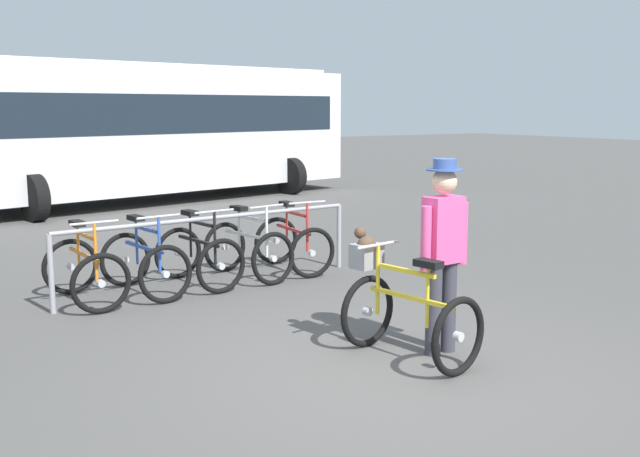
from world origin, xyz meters
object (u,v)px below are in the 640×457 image
Objects in this scene: racked_bike_black at (199,256)px; racked_bike_red at (293,244)px; racked_bike_white at (248,250)px; person_with_featured_bike at (443,248)px; racked_bike_orange at (85,271)px; racked_bike_blue at (144,263)px; bus_distant at (148,125)px; featured_bicycle at (400,303)px.

racked_bike_black is 1.03× the size of racked_bike_red.
racked_bike_black is 0.70m from racked_bike_white.
racked_bike_red is 3.68m from person_with_featured_bike.
racked_bike_orange and racked_bike_white have the same top height.
racked_bike_blue is 9.01m from bus_distant.
racked_bike_red is at bearing 74.37° from featured_bicycle.
racked_bike_red is 0.11× the size of bus_distant.
bus_distant reaches higher than featured_bicycle.
featured_bicycle is at bearing -60.79° from racked_bike_orange.
racked_bike_white is at bearing 4.32° from racked_bike_orange.
bus_distant is at bearing 83.14° from racked_bike_red.
racked_bike_black is at bearing 4.32° from racked_bike_orange.
racked_bike_blue is at bearing 4.32° from racked_bike_orange.
bus_distant reaches higher than racked_bike_red.
racked_bike_orange is 0.11× the size of bus_distant.
racked_bike_red is 0.92× the size of featured_bicycle.
racked_bike_black is at bearing -175.68° from racked_bike_red.
racked_bike_orange is 9.32m from bus_distant.
featured_bicycle reaches higher than racked_bike_white.
racked_bike_orange is 3.73m from featured_bicycle.
person_with_featured_bike reaches higher than racked_bike_black.
racked_bike_blue is 0.12× the size of bus_distant.
racked_bike_white is at bearing -175.68° from racked_bike_red.
featured_bicycle is at bearing 163.11° from person_with_featured_bike.
racked_bike_white is at bearing 85.44° from featured_bicycle.
racked_bike_black is 3.39m from featured_bicycle.
racked_bike_blue is 1.00× the size of racked_bike_black.
bus_distant is at bearing 78.47° from racked_bike_white.
racked_bike_black is 0.69× the size of person_with_featured_bike.
racked_bike_white is 0.70m from racked_bike_red.
racked_bike_white is 1.04× the size of racked_bike_red.
racked_bike_blue is at bearing -110.23° from bus_distant.
featured_bicycle reaches higher than racked_bike_orange.
bus_distant is (1.58, 11.78, 0.79)m from person_with_featured_bike.
racked_bike_white is 8.53m from bus_distant.
racked_bike_orange is at bearing -175.68° from racked_bike_white.
racked_bike_white is at bearing 91.66° from person_with_featured_bike.
person_with_featured_bike is 0.17× the size of bus_distant.
person_with_featured_bike is at bearing -99.44° from racked_bike_red.
person_with_featured_bike is (0.37, -0.11, 0.46)m from featured_bicycle.
bus_distant reaches higher than person_with_featured_bike.
person_with_featured_bike reaches higher than racked_bike_white.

